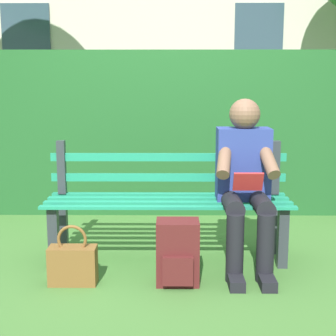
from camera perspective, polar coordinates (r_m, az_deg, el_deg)
ground at (r=3.76m, az=0.01°, el=-10.44°), size 60.00×60.00×0.00m
park_bench at (r=3.68m, az=0.02°, el=-3.83°), size 1.78×0.46×0.87m
person_seated at (r=3.52m, az=8.85°, el=-1.24°), size 0.44×0.73×1.19m
hedge_backdrop at (r=5.09m, az=5.34°, el=4.51°), size 5.69×0.70×1.64m
backpack at (r=3.28m, az=1.12°, el=-9.72°), size 0.28×0.27×0.42m
handbag at (r=3.35m, az=-10.88°, el=-10.75°), size 0.31×0.14×0.40m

